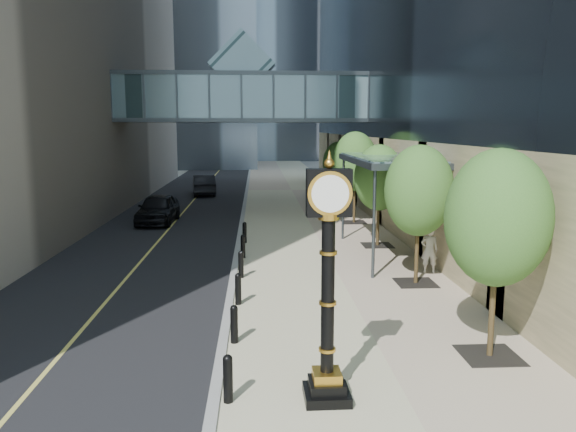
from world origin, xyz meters
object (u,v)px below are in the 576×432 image
object	(u,v)px
pedestrian	(429,250)
car_far	(204,185)
car_near	(158,209)
street_clock	(328,299)

from	to	relation	value
pedestrian	car_far	bearing A→B (deg)	-59.53
car_near	street_clock	bearing A→B (deg)	-70.04
pedestrian	car_near	size ratio (longest dim) A/B	0.36
street_clock	car_far	bearing A→B (deg)	98.61
pedestrian	car_near	world-z (taller)	pedestrian
car_near	pedestrian	bearing A→B (deg)	-42.93
car_far	car_near	bearing A→B (deg)	76.31
pedestrian	car_far	distance (m)	28.54
car_far	pedestrian	bearing A→B (deg)	104.73
pedestrian	car_near	bearing A→B (deg)	-37.10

